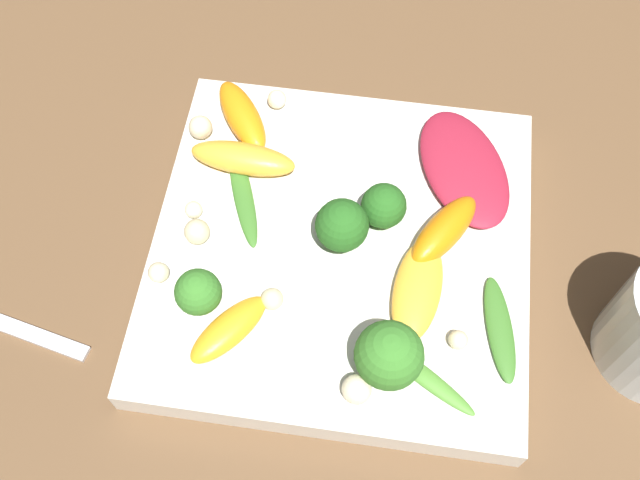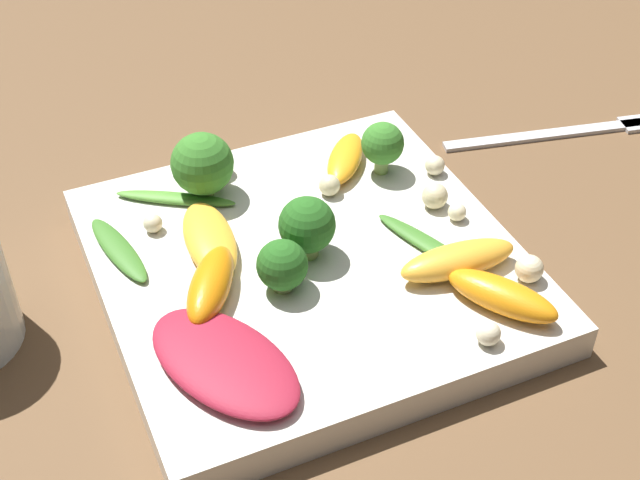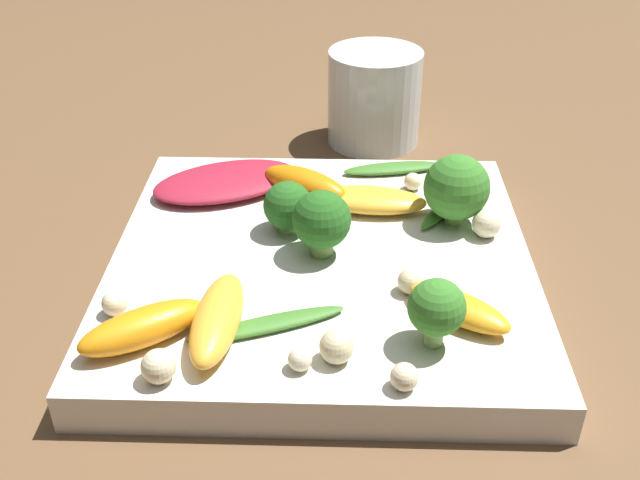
{
  "view_description": "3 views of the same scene",
  "coord_description": "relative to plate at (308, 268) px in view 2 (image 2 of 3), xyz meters",
  "views": [
    {
      "loc": [
        0.02,
        -0.25,
        0.49
      ],
      "look_at": [
        -0.01,
        -0.01,
        0.05
      ],
      "focal_mm": 42.0,
      "sensor_mm": 36.0,
      "label": 1
    },
    {
      "loc": [
        0.17,
        0.4,
        0.41
      ],
      "look_at": [
        -0.01,
        -0.0,
        0.03
      ],
      "focal_mm": 50.0,
      "sensor_mm": 36.0,
      "label": 2
    },
    {
      "loc": [
        -0.39,
        -0.01,
        0.29
      ],
      "look_at": [
        -0.0,
        0.0,
        0.04
      ],
      "focal_mm": 42.0,
      "sensor_mm": 36.0,
      "label": 3
    }
  ],
  "objects": [
    {
      "name": "macadamia_nut_5",
      "position": [
        -0.11,
        0.01,
        0.02
      ],
      "size": [
        0.01,
        0.01,
        0.01
      ],
      "color": "beige",
      "rests_on": "plate"
    },
    {
      "name": "fork",
      "position": [
        -0.28,
        -0.07,
        -0.01
      ],
      "size": [
        0.2,
        0.06,
        0.01
      ],
      "color": "silver",
      "rests_on": "ground_plane"
    },
    {
      "name": "orange_segment_4",
      "position": [
        -0.08,
        0.05,
        0.02
      ],
      "size": [
        0.08,
        0.03,
        0.02
      ],
      "color": "#FCAD33",
      "rests_on": "plate"
    },
    {
      "name": "orange_segment_1",
      "position": [
        -0.06,
        -0.08,
        0.02
      ],
      "size": [
        0.06,
        0.06,
        0.01
      ],
      "color": "orange",
      "rests_on": "plate"
    },
    {
      "name": "arugula_sprig_1",
      "position": [
        0.06,
        -0.09,
        0.02
      ],
      "size": [
        0.08,
        0.06,
        0.01
      ],
      "color": "#518E33",
      "rests_on": "plate"
    },
    {
      "name": "radicchio_leaf_0",
      "position": [
        0.08,
        0.07,
        0.02
      ],
      "size": [
        0.09,
        0.12,
        0.01
      ],
      "color": "maroon",
      "rests_on": "plate"
    },
    {
      "name": "broccoli_floret_3",
      "position": [
        -0.0,
        -0.0,
        0.04
      ],
      "size": [
        0.04,
        0.04,
        0.04
      ],
      "color": "#7A9E51",
      "rests_on": "plate"
    },
    {
      "name": "orange_segment_2",
      "position": [
        0.06,
        -0.03,
        0.02
      ],
      "size": [
        0.04,
        0.08,
        0.01
      ],
      "color": "#FCAD33",
      "rests_on": "plate"
    },
    {
      "name": "orange_segment_0",
      "position": [
        0.07,
        0.01,
        0.02
      ],
      "size": [
        0.06,
        0.07,
        0.02
      ],
      "color": "orange",
      "rests_on": "plate"
    },
    {
      "name": "macadamia_nut_2",
      "position": [
        0.02,
        -0.11,
        0.02
      ],
      "size": [
        0.02,
        0.02,
        0.02
      ],
      "color": "beige",
      "rests_on": "plate"
    },
    {
      "name": "macadamia_nut_0",
      "position": [
        -0.12,
        0.08,
        0.02
      ],
      "size": [
        0.02,
        0.02,
        0.02
      ],
      "color": "beige",
      "rests_on": "plate"
    },
    {
      "name": "plate",
      "position": [
        0.0,
        0.0,
        0.0
      ],
      "size": [
        0.26,
        0.26,
        0.02
      ],
      "color": "silver",
      "rests_on": "ground_plane"
    },
    {
      "name": "macadamia_nut_3",
      "position": [
        -0.07,
        0.11,
        0.02
      ],
      "size": [
        0.01,
        0.01,
        0.01
      ],
      "color": "beige",
      "rests_on": "plate"
    },
    {
      "name": "broccoli_floret_0",
      "position": [
        0.04,
        -0.09,
        0.04
      ],
      "size": [
        0.04,
        0.04,
        0.05
      ],
      "color": "#7A9E51",
      "rests_on": "plate"
    },
    {
      "name": "orange_segment_3",
      "position": [
        -0.09,
        0.09,
        0.02
      ],
      "size": [
        0.06,
        0.07,
        0.02
      ],
      "color": "orange",
      "rests_on": "plate"
    },
    {
      "name": "macadamia_nut_7",
      "position": [
        0.08,
        -0.06,
        0.02
      ],
      "size": [
        0.01,
        0.01,
        0.01
      ],
      "color": "beige",
      "rests_on": "plate"
    },
    {
      "name": "arugula_sprig_0",
      "position": [
        -0.08,
        0.03,
        0.02
      ],
      "size": [
        0.04,
        0.09,
        0.01
      ],
      "color": "#3D7528",
      "rests_on": "plate"
    },
    {
      "name": "macadamia_nut_1",
      "position": [
        -0.04,
        -0.05,
        0.02
      ],
      "size": [
        0.02,
        0.02,
        0.02
      ],
      "color": "beige",
      "rests_on": "plate"
    },
    {
      "name": "macadamia_nut_4",
      "position": [
        -0.1,
        -0.01,
        0.02
      ],
      "size": [
        0.02,
        0.02,
        0.02
      ],
      "color": "beige",
      "rests_on": "plate"
    },
    {
      "name": "broccoli_floret_2",
      "position": [
        0.03,
        0.02,
        0.03
      ],
      "size": [
        0.03,
        0.03,
        0.04
      ],
      "color": "#84AD5B",
      "rests_on": "plate"
    },
    {
      "name": "arugula_sprig_2",
      "position": [
        0.11,
        -0.05,
        0.02
      ],
      "size": [
        0.03,
        0.08,
        0.01
      ],
      "color": "#3D7528",
      "rests_on": "plate"
    },
    {
      "name": "macadamia_nut_6",
      "position": [
        -0.12,
        -0.04,
        0.02
      ],
      "size": [
        0.01,
        0.01,
        0.01
      ],
      "color": "beige",
      "rests_on": "plate"
    },
    {
      "name": "ground_plane",
      "position": [
        0.0,
        0.0,
        -0.01
      ],
      "size": [
        2.4,
        2.4,
        0.0
      ],
      "primitive_type": "plane",
      "color": "brown"
    },
    {
      "name": "broccoli_floret_1",
      "position": [
        -0.09,
        -0.06,
        0.04
      ],
      "size": [
        0.03,
        0.03,
        0.04
      ],
      "color": "#84AD5B",
      "rests_on": "plate"
    }
  ]
}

